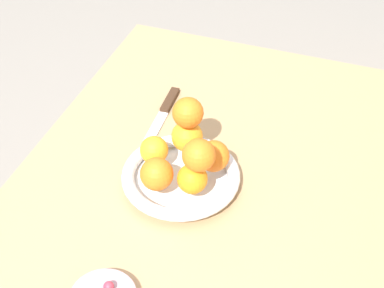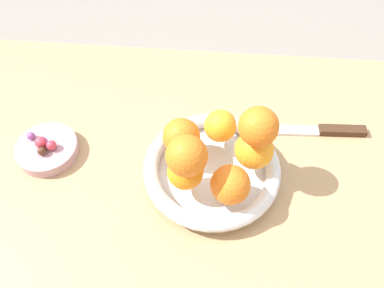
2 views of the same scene
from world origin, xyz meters
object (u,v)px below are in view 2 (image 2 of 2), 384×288
object	(u,v)px
dining_table	(213,218)
orange_1	(254,150)
orange_0	(230,185)
knife	(310,130)
candy_dish	(47,149)
candy_ball_2	(41,142)
orange_3	(181,137)
candy_ball_3	(42,142)
candy_ball_1	(51,145)
orange_2	(220,126)
orange_6	(258,127)
candy_ball_4	(42,151)
orange_5	(187,156)
candy_ball_0	(31,136)
fruit_bowl	(212,169)
orange_4	(185,173)

from	to	relation	value
dining_table	orange_1	world-z (taller)	orange_1
orange_0	knife	distance (m)	0.24
candy_dish	candy_ball_2	distance (m)	0.02
orange_3	candy_ball_3	size ratio (longest dim) A/B	3.30
candy_ball_1	orange_2	bearing A→B (deg)	-172.34
orange_0	orange_6	xyz separation A→B (m)	(-0.04, -0.07, 0.06)
dining_table	knife	bearing A→B (deg)	-138.47
candy_ball_2	candy_ball_1	bearing A→B (deg)	169.69
orange_2	candy_ball_1	xyz separation A→B (m)	(0.30, 0.04, -0.04)
candy_dish	candy_ball_3	distance (m)	0.02
orange_6	candy_ball_2	bearing A→B (deg)	-2.35
dining_table	orange_6	size ratio (longest dim) A/B	17.54
orange_3	candy_ball_4	world-z (taller)	orange_3
dining_table	orange_1	distance (m)	0.18
candy_ball_1	knife	world-z (taller)	candy_ball_1
orange_0	orange_1	world-z (taller)	orange_1
orange_0	orange_1	bearing A→B (deg)	-118.35
orange_6	candy_ball_2	size ratio (longest dim) A/B	2.89
orange_5	candy_ball_2	xyz separation A→B (m)	(0.27, -0.07, -0.10)
candy_ball_0	orange_2	bearing A→B (deg)	-176.51
fruit_bowl	candy_ball_2	bearing A→B (deg)	-4.31
orange_5	candy_ball_4	world-z (taller)	orange_5
orange_5	candy_ball_2	world-z (taller)	orange_5
orange_6	candy_ball_2	distance (m)	0.39
orange_0	orange_2	size ratio (longest dim) A/B	1.10
dining_table	orange_3	distance (m)	0.19
fruit_bowl	orange_4	xyz separation A→B (m)	(0.04, 0.04, 0.05)
candy_dish	orange_6	world-z (taller)	orange_6
orange_2	candy_ball_3	world-z (taller)	orange_2
orange_4	candy_ball_1	distance (m)	0.26
orange_3	candy_ball_2	distance (m)	0.26
orange_0	candy_ball_3	xyz separation A→B (m)	(0.34, -0.08, -0.04)
knife	fruit_bowl	bearing A→B (deg)	32.15
candy_dish	orange_5	distance (m)	0.30
orange_3	candy_ball_1	bearing A→B (deg)	1.98
orange_3	candy_ball_4	bearing A→B (deg)	4.88
dining_table	candy_dish	bearing A→B (deg)	-11.40
orange_1	orange_6	distance (m)	0.06
orange_2	orange_3	world-z (taller)	orange_3
candy_dish	candy_ball_2	xyz separation A→B (m)	(0.00, 0.00, 0.02)
orange_6	orange_0	bearing A→B (deg)	61.92
orange_1	candy_ball_1	bearing A→B (deg)	-1.44
fruit_bowl	candy_ball_4	distance (m)	0.30
orange_2	orange_3	bearing A→B (deg)	26.52
knife	orange_5	bearing A→B (deg)	36.75
orange_4	candy_ball_2	xyz separation A→B (m)	(0.27, -0.07, -0.04)
dining_table	candy_ball_4	size ratio (longest dim) A/B	69.26
candy_dish	knife	xyz separation A→B (m)	(-0.49, -0.09, -0.01)
orange_2	candy_ball_0	size ratio (longest dim) A/B	3.95
orange_3	candy_ball_4	xyz separation A→B (m)	(0.25, 0.02, -0.04)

